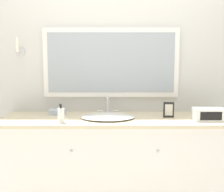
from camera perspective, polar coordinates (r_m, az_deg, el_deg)
The scene contains 7 objects.
wall_back at distance 3.11m, azimuth 0.32°, elevation 4.19°, with size 8.00×0.18×2.55m.
vanity_counter at distance 2.97m, azimuth 0.37°, elevation -12.45°, with size 2.05×0.60×0.90m.
sink_basin at distance 2.81m, azimuth -0.90°, elevation -3.72°, with size 0.49×0.41×0.18m.
soap_bottle at distance 2.66m, azimuth -9.39°, elevation -3.48°, with size 0.06×0.06×0.17m.
appliance_box at distance 2.85m, azimuth 17.15°, elevation -3.21°, with size 0.26×0.15×0.11m.
picture_frame at distance 2.88m, azimuth 10.25°, elevation -2.50°, with size 0.10×0.01×0.14m.
hand_towel_near_sink at distance 3.03m, azimuth -10.04°, elevation -2.89°, with size 0.14×0.11×0.05m.
Camera 1 is at (-0.02, -2.45, 1.50)m, focal length 50.00 mm.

